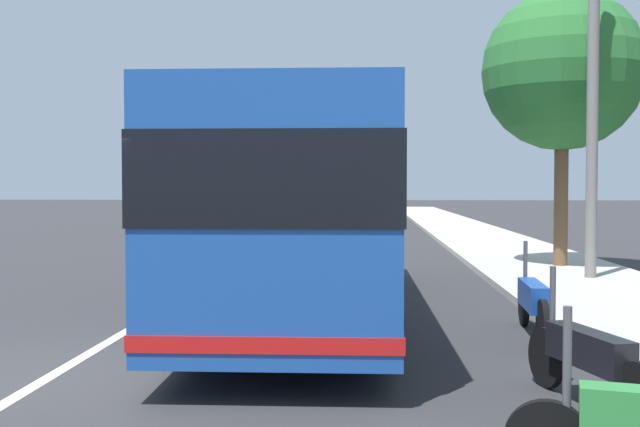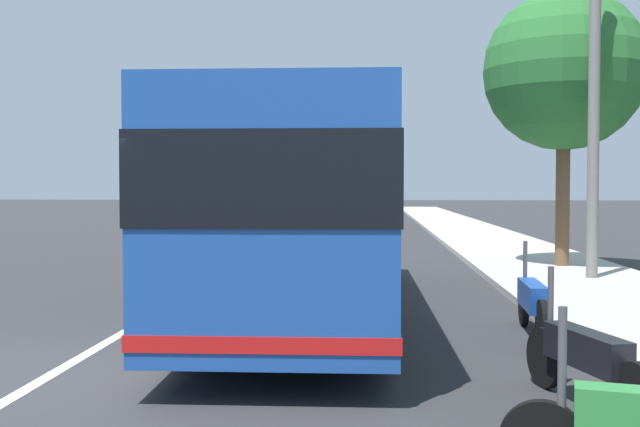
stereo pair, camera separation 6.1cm
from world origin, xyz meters
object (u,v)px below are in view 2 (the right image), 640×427
at_px(car_behind_bus, 365,210).
at_px(roadside_tree_mid_block, 564,71).
at_px(motorcycle_far_end, 532,302).
at_px(coach_bus, 305,204).
at_px(motorcycle_angled, 585,359).
at_px(utility_pole, 594,90).
at_px(car_far_distant, 358,214).
at_px(car_side_street, 216,217).

xyz_separation_m(car_behind_bus, roadside_tree_mid_block, (-26.78, -5.12, 4.17)).
distance_m(motorcycle_far_end, car_behind_bus, 35.09).
distance_m(coach_bus, motorcycle_far_end, 3.95).
bearing_deg(motorcycle_angled, coach_bus, 14.98).
height_order(coach_bus, utility_pole, utility_pole).
bearing_deg(motorcycle_far_end, motorcycle_angled, 179.55).
height_order(motorcycle_angled, car_far_distant, car_far_distant).
relative_size(car_far_distant, utility_pole, 0.53).
xyz_separation_m(coach_bus, car_behind_bus, (33.23, -0.60, -1.08)).
relative_size(motorcycle_angled, utility_pole, 0.26).
bearing_deg(motorcycle_far_end, roadside_tree_mid_block, -13.23).
bearing_deg(roadside_tree_mid_block, motorcycle_angled, 167.13).
height_order(car_side_street, utility_pole, utility_pole).
bearing_deg(car_side_street, utility_pole, 40.21).
distance_m(motorcycle_far_end, utility_pole, 7.23).
distance_m(motorcycle_far_end, car_side_street, 23.28).
distance_m(motorcycle_angled, car_far_distant, 29.44).
bearing_deg(car_behind_bus, roadside_tree_mid_block, -166.59).
height_order(motorcycle_angled, car_behind_bus, car_behind_bus).
distance_m(car_behind_bus, roadside_tree_mid_block, 27.59).
height_order(motorcycle_angled, motorcycle_far_end, motorcycle_far_end).
xyz_separation_m(motorcycle_far_end, car_far_distant, (25.95, 2.89, 0.26)).
relative_size(car_side_street, roadside_tree_mid_block, 0.67).
bearing_deg(motorcycle_angled, roadside_tree_mid_block, -28.89).
distance_m(coach_bus, car_behind_bus, 33.26).
xyz_separation_m(motorcycle_angled, car_behind_bus, (38.36, 2.48, 0.22)).
distance_m(car_side_street, car_behind_bus, 14.87).
height_order(motorcycle_far_end, roadside_tree_mid_block, roadside_tree_mid_block).
distance_m(car_far_distant, utility_pole, 21.14).
bearing_deg(car_side_street, car_far_distant, 130.66).
bearing_deg(car_side_street, car_behind_bus, 159.45).
distance_m(car_side_street, utility_pole, 19.70).
xyz_separation_m(motorcycle_far_end, car_behind_bus, (34.99, 2.69, 0.21)).
distance_m(motorcycle_angled, roadside_tree_mid_block, 12.66).
relative_size(coach_bus, roadside_tree_mid_block, 1.59).
distance_m(coach_bus, utility_pole, 7.38).
bearing_deg(car_behind_bus, car_side_street, 157.75).
bearing_deg(motorcycle_far_end, car_behind_bus, 7.65).
xyz_separation_m(car_far_distant, car_side_street, (-4.45, 6.05, 0.00)).
bearing_deg(utility_pole, motorcycle_far_end, 157.02).
bearing_deg(utility_pole, car_side_street, 35.91).
height_order(car_far_distant, car_side_street, car_far_distant).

